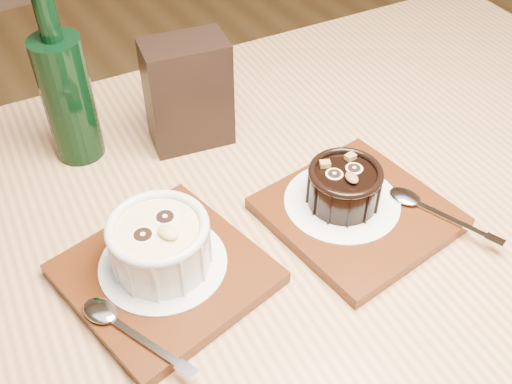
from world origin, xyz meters
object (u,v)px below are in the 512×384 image
(ramekin_dark, at_px, (344,185))
(tray_left, at_px, (165,274))
(tray_right, at_px, (357,213))
(table, at_px, (285,289))
(condiment_stand, at_px, (188,93))
(ramekin_white, at_px, (160,242))
(green_bottle, at_px, (67,95))

(ramekin_dark, bearing_deg, tray_left, -175.52)
(tray_right, bearing_deg, tray_left, 170.83)
(table, xyz_separation_m, ramekin_dark, (0.07, 0.00, 0.13))
(ramekin_dark, height_order, condiment_stand, condiment_stand)
(ramekin_white, bearing_deg, green_bottle, 70.75)
(condiment_stand, relative_size, green_bottle, 0.63)
(table, bearing_deg, ramekin_dark, 1.66)
(tray_right, distance_m, condiment_stand, 0.25)
(tray_right, bearing_deg, table, 169.81)
(ramekin_dark, distance_m, condiment_stand, 0.23)
(tray_left, xyz_separation_m, green_bottle, (-0.00, 0.24, 0.08))
(table, distance_m, ramekin_white, 0.20)
(table, distance_m, green_bottle, 0.35)
(ramekin_dark, bearing_deg, tray_right, -52.05)
(table, relative_size, tray_right, 6.99)
(table, distance_m, tray_left, 0.17)
(ramekin_white, relative_size, tray_right, 0.56)
(ramekin_white, relative_size, ramekin_dark, 1.23)
(table, bearing_deg, ramekin_white, 168.59)
(tray_right, xyz_separation_m, ramekin_dark, (-0.01, 0.02, 0.03))
(ramekin_white, height_order, tray_right, ramekin_white)
(table, xyz_separation_m, tray_right, (0.08, -0.01, 0.10))
(tray_right, relative_size, condiment_stand, 1.29)
(table, xyz_separation_m, green_bottle, (-0.14, 0.26, 0.18))
(tray_right, height_order, green_bottle, green_bottle)
(ramekin_white, relative_size, condiment_stand, 0.72)
(tray_right, xyz_separation_m, green_bottle, (-0.22, 0.28, 0.08))
(ramekin_white, bearing_deg, tray_right, -31.23)
(condiment_stand, height_order, green_bottle, green_bottle)
(tray_left, relative_size, condiment_stand, 1.29)
(ramekin_white, bearing_deg, tray_left, -126.05)
(tray_right, distance_m, green_bottle, 0.36)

